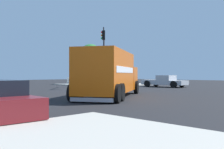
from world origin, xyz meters
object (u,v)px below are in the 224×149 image
delivery_truck (110,74)px  traffic_light_primary (104,49)px  pedestrian_near_corner (125,77)px  shade_tree_near (91,55)px  pedestrian_crossing (97,77)px  pickup_silver (165,81)px

delivery_truck → traffic_light_primary: 12.62m
traffic_light_primary → pedestrian_near_corner: traffic_light_primary is taller
delivery_truck → pedestrian_near_corner: 20.13m
traffic_light_primary → shade_tree_near: size_ratio=1.06×
pedestrian_near_corner → pedestrian_crossing: size_ratio=1.06×
pickup_silver → pedestrian_crossing: size_ratio=3.17×
pedestrian_crossing → shade_tree_near: bearing=-120.8°
shade_tree_near → delivery_truck: bearing=52.3°
shade_tree_near → pickup_silver: bearing=91.6°
traffic_light_primary → pedestrian_crossing: size_ratio=3.74×
pedestrian_near_corner → shade_tree_near: size_ratio=0.30×
pedestrian_crossing → pickup_silver: bearing=108.2°
traffic_light_primary → shade_tree_near: bearing=-122.5°
traffic_light_primary → shade_tree_near: 10.16m
shade_tree_near → traffic_light_primary: bearing=57.5°
pickup_silver → delivery_truck: bearing=19.2°
delivery_truck → traffic_light_primary: (-8.23, -9.16, 2.77)m
delivery_truck → pedestrian_crossing: size_ratio=5.05×
pickup_silver → shade_tree_near: (0.36, -12.83, 3.69)m
shade_tree_near → pedestrian_near_corner: bearing=111.6°
pedestrian_near_corner → pedestrian_crossing: (4.54, -1.02, -0.06)m
pickup_silver → shade_tree_near: shade_tree_near is taller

